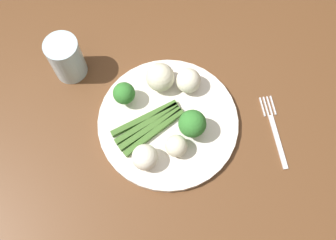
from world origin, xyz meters
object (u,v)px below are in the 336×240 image
at_px(broccoli_right, 192,124).
at_px(broccoli_outer_edge, 126,93).
at_px(asparagus_bundle, 149,126).
at_px(fork, 275,130).
at_px(cauliflower_front, 145,157).
at_px(dining_table, 134,135).
at_px(cauliflower_near_center, 188,81).
at_px(water_glass, 66,58).
at_px(plate, 168,122).
at_px(cauliflower_mid, 176,146).
at_px(cauliflower_near_fork, 160,77).

bearing_deg(broccoli_right, broccoli_outer_edge, 140.80).
distance_m(asparagus_bundle, fork, 0.27).
xyz_separation_m(cauliflower_front, fork, (0.28, 0.01, -0.04)).
distance_m(dining_table, cauliflower_near_center, 0.22).
xyz_separation_m(broccoli_outer_edge, fork, (0.30, -0.13, -0.05)).
relative_size(asparagus_bundle, cauliflower_front, 3.03).
bearing_deg(dining_table, water_glass, 127.69).
bearing_deg(fork, water_glass, 62.38).
relative_size(plate, broccoli_right, 4.30).
xyz_separation_m(broccoli_outer_edge, cauliflower_near_center, (0.14, 0.01, -0.01)).
distance_m(dining_table, cauliflower_mid, 0.20).
xyz_separation_m(broccoli_right, cauliflower_front, (-0.11, -0.04, -0.01)).
distance_m(broccoli_right, cauliflower_mid, 0.05).
distance_m(broccoli_outer_edge, cauliflower_front, 0.14).
xyz_separation_m(cauliflower_near_center, water_glass, (-0.25, 0.10, 0.01)).
bearing_deg(cauliflower_near_center, dining_table, -164.29).
bearing_deg(broccoli_right, cauliflower_front, -157.05).
relative_size(cauliflower_near_center, fork, 0.32).
bearing_deg(broccoli_right, cauliflower_near_fork, 108.89).
xyz_separation_m(cauliflower_mid, fork, (0.22, 0.00, -0.04)).
height_order(plate, cauliflower_near_fork, cauliflower_near_fork).
distance_m(plate, cauliflower_near_fork, 0.10).
distance_m(dining_table, cauliflower_near_fork, 0.19).
bearing_deg(plate, broccoli_right, -36.24).
xyz_separation_m(cauliflower_near_center, fork, (0.16, -0.13, -0.04)).
xyz_separation_m(broccoli_outer_edge, cauliflower_near_fork, (0.08, 0.02, -0.00)).
relative_size(broccoli_right, water_glass, 0.67).
bearing_deg(plate, asparagus_bundle, -173.76).
bearing_deg(dining_table, fork, -17.58).
xyz_separation_m(cauliflower_front, water_glass, (-0.13, 0.25, 0.01)).
bearing_deg(dining_table, asparagus_bundle, -44.01).
distance_m(cauliflower_mid, fork, 0.22).
distance_m(asparagus_bundle, broccoli_right, 0.09).
distance_m(broccoli_outer_edge, cauliflower_near_center, 0.14).
distance_m(plate, cauliflower_front, 0.10).
height_order(dining_table, broccoli_outer_edge, broccoli_outer_edge).
relative_size(asparagus_bundle, broccoli_right, 2.29).
height_order(plate, broccoli_outer_edge, broccoli_outer_edge).
bearing_deg(fork, plate, 76.44).
xyz_separation_m(broccoli_right, cauliflower_near_center, (0.02, 0.10, -0.01)).
xyz_separation_m(asparagus_bundle, cauliflower_front, (-0.02, -0.07, 0.02)).
distance_m(broccoli_right, fork, 0.19).
xyz_separation_m(dining_table, broccoli_right, (0.12, -0.06, 0.17)).
height_order(dining_table, cauliflower_near_fork, cauliflower_near_fork).
height_order(asparagus_bundle, cauliflower_front, cauliflower_front).
distance_m(broccoli_right, broccoli_outer_edge, 0.15).
bearing_deg(asparagus_bundle, cauliflower_near_fork, -138.07).
height_order(cauliflower_near_fork, water_glass, water_glass).
xyz_separation_m(cauliflower_mid, cauliflower_front, (-0.07, -0.01, 0.00)).
xyz_separation_m(asparagus_bundle, broccoli_outer_edge, (-0.03, 0.07, 0.03)).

